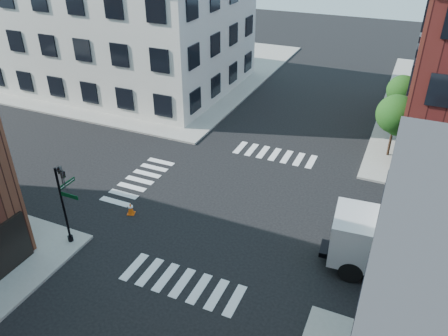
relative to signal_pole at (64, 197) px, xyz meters
The scene contains 8 objects.
ground 9.90m from the signal_pole, 44.81° to the left, with size 120.00×120.00×0.00m, color black.
sidewalk_nw 31.27m from the signal_pole, 117.29° to the left, with size 30.00×30.00×0.15m, color gray.
building_nw 25.92m from the signal_pole, 118.43° to the left, with size 22.00×16.00×11.00m, color beige.
tree_near 21.94m from the signal_pole, 49.38° to the left, with size 2.69×2.69×4.49m.
tree_far 26.78m from the signal_pole, 57.77° to the left, with size 2.43×2.43×4.07m.
signal_pole is the anchor object (origin of this frame).
box_truck 17.94m from the signal_pole, 14.71° to the left, with size 9.36×3.47×4.16m.
traffic_cone 4.39m from the signal_pole, 68.34° to the left, with size 0.53×0.53×0.77m.
Camera 1 is at (7.93, -20.01, 15.09)m, focal length 35.00 mm.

